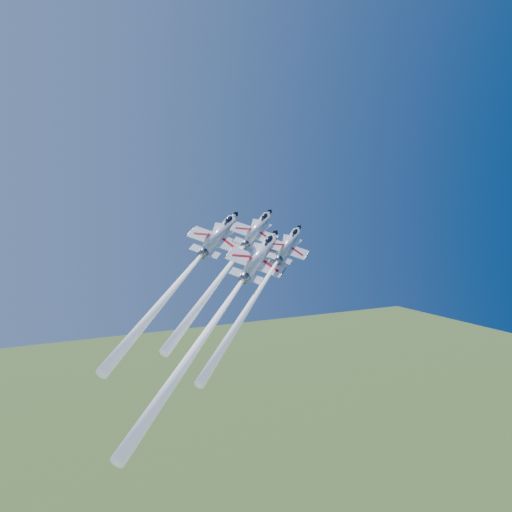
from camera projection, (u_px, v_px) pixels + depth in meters
name	position (u px, v px, depth m)	size (l,w,h in m)	color
jet_lead	(230.00, 265.00, 104.24)	(24.96, 27.11, 29.31)	silver
jet_left	(186.00, 273.00, 102.46)	(27.36, 29.41, 31.62)	silver
jet_right	(262.00, 286.00, 98.95)	(24.46, 26.97, 29.40)	silver
jet_slot	(221.00, 312.00, 93.09)	(30.70, 33.67, 36.59)	silver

